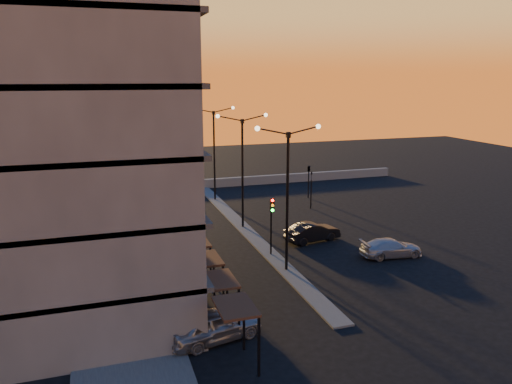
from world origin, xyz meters
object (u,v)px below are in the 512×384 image
object	(u,v)px
streetlamp_mid	(242,162)
car_sedan	(313,232)
traffic_light_main	(272,217)
car_hatchback	(214,325)
car_wagon	(391,248)

from	to	relation	value
streetlamp_mid	car_sedan	bearing A→B (deg)	-50.21
streetlamp_mid	traffic_light_main	bearing A→B (deg)	-90.00
car_hatchback	car_wagon	world-z (taller)	car_hatchback
car_wagon	streetlamp_mid	bearing A→B (deg)	43.84
streetlamp_mid	car_hatchback	xyz separation A→B (m)	(-6.50, -17.10, -4.80)
car_wagon	traffic_light_main	bearing A→B (deg)	76.24
streetlamp_mid	car_wagon	size ratio (longest dim) A/B	2.16
traffic_light_main	car_hatchback	bearing A→B (deg)	-123.11
streetlamp_mid	car_wagon	distance (m)	13.57
car_sedan	car_wagon	bearing A→B (deg)	-152.71
traffic_light_main	car_sedan	size ratio (longest dim) A/B	0.97
traffic_light_main	car_wagon	xyz separation A→B (m)	(8.00, -2.65, -2.25)
traffic_light_main	car_sedan	xyz separation A→B (m)	(4.13, 2.17, -2.16)
streetlamp_mid	car_hatchback	size ratio (longest dim) A/B	2.05
traffic_light_main	car_wagon	world-z (taller)	traffic_light_main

